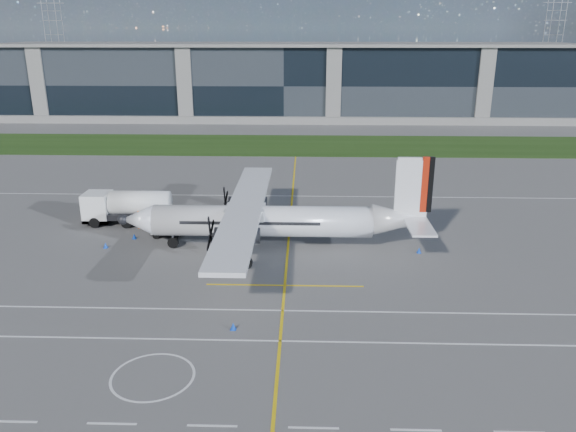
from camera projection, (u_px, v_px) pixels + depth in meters
ground at (276, 155)px, 86.39m from camera, size 400.00×400.00×0.00m
grass_strip at (279, 145)px, 93.96m from camera, size 400.00×18.00×0.04m
terminal_building at (285, 82)px, 121.90m from camera, size 120.00×20.00×15.00m
tree_line at (292, 79)px, 180.19m from camera, size 400.00×6.00×6.00m
pylon_west at (55, 39)px, 188.21m from camera, size 9.00×4.60×30.00m
pylon_east at (553, 40)px, 183.32m from camera, size 9.00×4.60×30.00m
yellow_taxiway_centerline at (290, 218)px, 57.87m from camera, size 0.20×70.00×0.01m
white_lane_line at (232, 340)px, 35.22m from camera, size 90.00×0.15×0.01m
turboprop_aircraft at (274, 204)px, 48.46m from camera, size 27.08×28.08×8.42m
fuel_tanker_truck at (121, 207)px, 55.73m from camera, size 9.04×2.94×3.39m
baggage_tug at (167, 227)px, 52.67m from camera, size 3.04×1.82×1.82m
ground_crew_person at (139, 218)px, 54.69m from camera, size 0.92×1.00×1.99m
safety_cone_tail at (419, 250)px, 48.85m from camera, size 0.36×0.36×0.50m
safety_cone_fwd at (106, 245)px, 49.94m from camera, size 0.36×0.36×0.50m
safety_cone_nose_stbd at (134, 236)px, 52.12m from camera, size 0.36×0.36×0.50m
safety_cone_portwing at (233, 326)px, 36.40m from camera, size 0.36×0.36×0.50m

